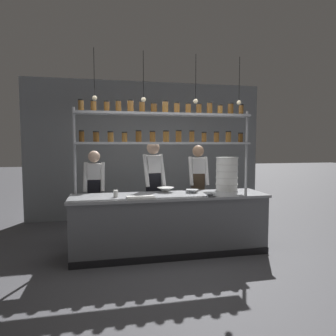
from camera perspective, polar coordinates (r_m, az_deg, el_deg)
ground_plane at (r=4.90m, az=0.36°, el=-15.76°), size 40.00×40.00×0.00m
back_wall at (r=7.00m, az=-3.90°, el=3.39°), size 5.44×0.12×3.12m
prep_counter at (r=4.76m, az=0.36°, el=-10.57°), size 3.04×0.76×0.92m
spice_shelf_unit at (r=4.92m, az=-0.49°, el=7.28°), size 2.92×0.28×2.40m
chef_left at (r=5.35m, az=-13.79°, el=-4.12°), size 0.37×0.29×1.59m
chef_center at (r=5.20m, az=-2.79°, el=-2.99°), size 0.39×0.32×1.75m
chef_right at (r=5.60m, az=5.74°, el=-2.95°), size 0.38×0.31×1.68m
container_stack at (r=5.15m, az=11.15°, el=-1.11°), size 0.38×0.38×0.56m
cutting_board at (r=4.35m, az=-5.21°, el=-5.65°), size 0.40×0.26×0.02m
prep_bowl_near_left at (r=4.85m, az=4.61°, el=-4.41°), size 0.20×0.20×0.06m
prep_bowl_center_front at (r=4.54m, az=8.01°, el=-5.03°), size 0.21×0.21×0.06m
prep_bowl_center_back at (r=4.91m, az=-0.49°, el=-4.16°), size 0.28×0.28×0.08m
serving_cup_front at (r=4.51m, az=-9.92°, el=-4.82°), size 0.07×0.07×0.10m
pendant_light_row at (r=4.65m, az=0.43°, el=13.25°), size 2.31×0.07×0.75m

